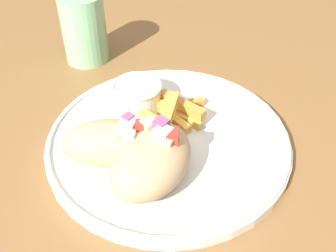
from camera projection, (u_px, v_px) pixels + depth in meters
table at (151, 164)px, 0.58m from camera, size 1.40×1.40×0.72m
plate at (168, 140)px, 0.51m from camera, size 0.31×0.31×0.02m
pita_sandwich_near at (151, 159)px, 0.44m from camera, size 0.14×0.12×0.07m
pita_sandwich_far at (112, 142)px, 0.46m from camera, size 0.13×0.13×0.06m
fries_pile at (172, 112)px, 0.52m from camera, size 0.12×0.10×0.04m
sauce_ramekin at (137, 94)px, 0.54m from camera, size 0.07×0.07×0.04m
water_glass at (84, 31)px, 0.65m from camera, size 0.07×0.07×0.11m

